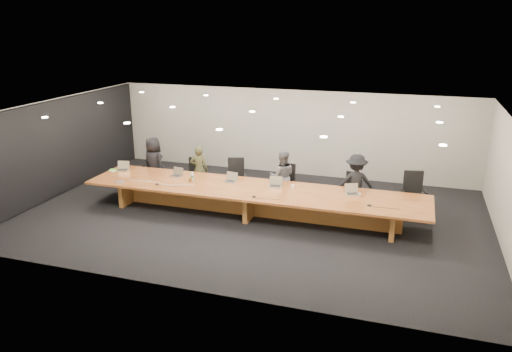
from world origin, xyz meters
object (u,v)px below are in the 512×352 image
at_px(laptop_a, 122,166).
at_px(person_a, 154,163).
at_px(laptop_e, 353,189).
at_px(paper_cup_far, 360,195).
at_px(chair_far_right, 414,194).
at_px(paper_cup_near, 293,187).
at_px(person_d, 356,183).
at_px(mic_right, 369,205).
at_px(mic_left, 157,184).
at_px(chair_mid_left, 236,178).
at_px(chair_far_left, 148,170).
at_px(chair_right, 350,191).
at_px(laptop_d, 275,182).
at_px(amber_mug, 190,180).
at_px(mic_center, 254,196).
at_px(chair_left, 192,175).
at_px(water_bottle, 192,177).
at_px(person_c, 282,177).
at_px(laptop_b, 176,172).
at_px(chair_mid_right, 284,184).
at_px(conference_table, 252,197).
at_px(av_box, 120,182).
at_px(person_b, 199,170).

bearing_deg(laptop_a, person_a, 37.00).
bearing_deg(laptop_e, paper_cup_far, -47.93).
relative_size(chair_far_right, paper_cup_near, 12.17).
relative_size(chair_far_right, person_d, 0.76).
bearing_deg(mic_right, mic_left, -178.73).
bearing_deg(chair_mid_left, chair_far_left, 164.64).
height_order(chair_right, laptop_d, laptop_d).
bearing_deg(chair_mid_left, person_a, 166.62).
bearing_deg(chair_far_right, mic_left, -177.29).
bearing_deg(amber_mug, paper_cup_near, 6.28).
xyz_separation_m(chair_right, paper_cup_far, (0.37, -1.08, 0.29)).
height_order(chair_far_right, mic_center, chair_far_right).
height_order(chair_left, water_bottle, chair_left).
bearing_deg(laptop_e, mic_left, 164.62).
relative_size(person_c, laptop_b, 4.69).
bearing_deg(chair_left, mic_left, -85.70).
bearing_deg(laptop_d, chair_mid_left, 144.27).
relative_size(chair_mid_right, laptop_a, 3.30).
distance_m(conference_table, av_box, 3.63).
bearing_deg(person_c, chair_right, 168.21).
distance_m(chair_right, person_b, 4.42).
bearing_deg(paper_cup_far, laptop_a, 178.92).
height_order(chair_right, laptop_e, laptop_e).
relative_size(person_b, person_c, 0.99).
relative_size(person_d, av_box, 7.20).
bearing_deg(water_bottle, laptop_b, 159.84).
xyz_separation_m(paper_cup_near, paper_cup_far, (1.73, -0.07, -0.01)).
xyz_separation_m(person_c, mic_right, (2.56, -1.59, 0.03)).
bearing_deg(laptop_d, chair_far_right, 11.99).
distance_m(conference_table, chair_mid_right, 1.31).
xyz_separation_m(chair_mid_right, mic_center, (-0.30, -1.79, 0.20)).
relative_size(laptop_b, paper_cup_near, 3.20).
bearing_deg(laptop_e, paper_cup_near, 156.10).
bearing_deg(conference_table, chair_right, 29.12).
bearing_deg(laptop_a, chair_left, 14.07).
relative_size(chair_mid_left, mic_center, 10.21).
distance_m(laptop_a, laptop_d, 4.64).
height_order(paper_cup_far, mic_center, paper_cup_far).
distance_m(person_d, laptop_b, 4.96).
height_order(laptop_d, mic_center, laptop_d).
distance_m(conference_table, chair_mid_left, 1.55).
distance_m(conference_table, paper_cup_far, 2.76).
xyz_separation_m(chair_left, person_d, (4.88, -0.16, 0.29)).
distance_m(chair_mid_right, person_a, 4.06).
height_order(laptop_d, av_box, laptop_d).
relative_size(person_c, mic_left, 14.07).
bearing_deg(laptop_e, amber_mug, 159.95).
height_order(conference_table, chair_mid_left, chair_mid_left).
relative_size(chair_right, person_c, 0.68).
bearing_deg(chair_right, chair_mid_right, -162.12).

